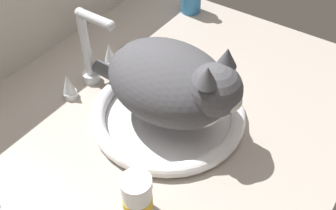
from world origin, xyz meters
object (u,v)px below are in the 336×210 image
sink_basin (168,114)px  pill_bottle (137,198)px  faucet (90,56)px  cat (175,84)px

sink_basin → pill_bottle: pill_bottle is taller
faucet → pill_bottle: bearing=-125.7°
faucet → cat: 23.48cm
sink_basin → faucet: bearing=90.0°
cat → pill_bottle: size_ratio=3.95×
pill_bottle → faucet: bearing=54.3°
faucet → cat: (-0.07, -23.25, 3.23)cm
faucet → pill_bottle: faucet is taller
cat → pill_bottle: 23.52cm
sink_basin → faucet: (-0.00, 21.44, 6.25)cm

